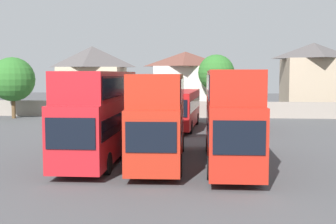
{
  "coord_description": "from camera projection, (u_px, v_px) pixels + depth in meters",
  "views": [
    {
      "loc": [
        2.63,
        -24.2,
        4.94
      ],
      "look_at": [
        0.0,
        3.0,
        2.57
      ],
      "focal_mm": 47.65,
      "sensor_mm": 36.0,
      "label": 1
    }
  ],
  "objects": [
    {
      "name": "house_terrace_right",
      "position": [
        313.0,
        77.0,
        55.91
      ],
      "size": [
        7.5,
        8.16,
        8.77
      ],
      "color": "tan",
      "rests_on": "ground"
    },
    {
      "name": "ground",
      "position": [
        183.0,
        125.0,
        42.52
      ],
      "size": [
        140.0,
        140.0,
        0.0
      ],
      "primitive_type": "plane",
      "color": "#4C4C4F"
    },
    {
      "name": "bus_1",
      "position": [
        99.0,
        111.0,
        25.16
      ],
      "size": [
        2.81,
        11.14,
        5.04
      ],
      "rotation": [
        0.0,
        0.0,
        -1.55
      ],
      "color": "red",
      "rests_on": "ground"
    },
    {
      "name": "depot_boundary_wall",
      "position": [
        187.0,
        109.0,
        50.21
      ],
      "size": [
        56.0,
        0.5,
        1.8
      ],
      "primitive_type": "cube",
      "color": "gray",
      "rests_on": "ground"
    },
    {
      "name": "tree_right_of_lot",
      "position": [
        13.0,
        79.0,
        48.77
      ],
      "size": [
        4.84,
        4.84,
        6.72
      ],
      "color": "brown",
      "rests_on": "ground"
    },
    {
      "name": "bus_3",
      "position": [
        230.0,
        112.0,
        24.2
      ],
      "size": [
        2.71,
        12.01,
        5.1
      ],
      "rotation": [
        0.0,
        0.0,
        -1.55
      ],
      "color": "#B22216",
      "rests_on": "ground"
    },
    {
      "name": "bus_2",
      "position": [
        160.0,
        113.0,
        24.74
      ],
      "size": [
        3.06,
        11.23,
        4.91
      ],
      "rotation": [
        0.0,
        0.0,
        -1.52
      ],
      "color": "#B12716",
      "rests_on": "ground"
    },
    {
      "name": "house_terrace_centre",
      "position": [
        185.0,
        81.0,
        57.46
      ],
      "size": [
        7.78,
        7.63,
        7.74
      ],
      "color": "silver",
      "rests_on": "ground"
    },
    {
      "name": "bus_5",
      "position": [
        181.0,
        107.0,
        39.86
      ],
      "size": [
        3.09,
        10.77,
        3.37
      ],
      "rotation": [
        0.0,
        0.0,
        -1.62
      ],
      "color": "red",
      "rests_on": "ground"
    },
    {
      "name": "bus_6",
      "position": [
        231.0,
        107.0,
        39.75
      ],
      "size": [
        2.81,
        10.69,
        3.42
      ],
      "rotation": [
        0.0,
        0.0,
        -1.61
      ],
      "color": "red",
      "rests_on": "ground"
    },
    {
      "name": "tree_left_of_lot",
      "position": [
        216.0,
        73.0,
        52.03
      ],
      "size": [
        4.24,
        4.24,
        7.15
      ],
      "color": "brown",
      "rests_on": "ground"
    },
    {
      "name": "bus_4",
      "position": [
        138.0,
        106.0,
        40.7
      ],
      "size": [
        2.88,
        11.15,
        3.38
      ],
      "rotation": [
        0.0,
        0.0,
        -1.53
      ],
      "color": "red",
      "rests_on": "ground"
    },
    {
      "name": "house_terrace_left",
      "position": [
        92.0,
        78.0,
        58.29
      ],
      "size": [
        8.29,
        6.66,
        8.48
      ],
      "color": "#C6B293",
      "rests_on": "ground"
    }
  ]
}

